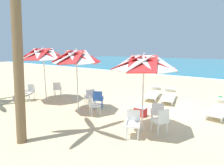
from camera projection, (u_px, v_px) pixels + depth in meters
ground_plane at (166, 108)px, 8.65m from camera, size 80.00×80.00×0.00m
surf_foam at (207, 78)px, 17.37m from camera, size 80.00×0.70×0.01m
beach_umbrella_0 at (144, 64)px, 5.71m from camera, size 2.12×2.12×2.64m
plastic_chair_0 at (161, 120)px, 5.94m from camera, size 0.62×0.61×0.87m
plastic_chair_1 at (157, 112)px, 6.65m from camera, size 0.61×0.62×0.87m
plastic_chair_2 at (133, 122)px, 5.75m from camera, size 0.59×0.61×0.87m
beach_umbrella_1 at (76, 58)px, 7.71m from camera, size 2.08×2.08×2.78m
plastic_chair_3 at (93, 104)px, 7.62m from camera, size 0.62×0.63×0.87m
plastic_chair_4 at (98, 98)px, 8.47m from camera, size 0.61×0.62×0.87m
plastic_chair_5 at (90, 96)px, 8.84m from camera, size 0.62×0.60×0.87m
beach_umbrella_2 at (43, 55)px, 9.45m from camera, size 2.41×2.41×2.88m
plastic_chair_6 at (30, 91)px, 9.89m from camera, size 0.56×0.58×0.87m
plastic_chair_7 at (57, 88)px, 10.67m from camera, size 0.63×0.63×0.87m
sun_lounger_0 at (219, 109)px, 7.68m from camera, size 0.84×2.20×0.62m
sun_lounger_1 at (169, 96)px, 9.82m from camera, size 1.09×2.23×0.62m
sun_lounger_2 at (153, 93)px, 10.37m from camera, size 1.12×2.23×0.62m
palm_tree_1 at (16, 26)px, 5.00m from camera, size 2.49×2.73×5.54m
cooler_box at (140, 111)px, 7.61m from camera, size 0.50×0.34×0.40m
beach_ball at (220, 98)px, 9.95m from camera, size 0.26×0.26×0.26m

